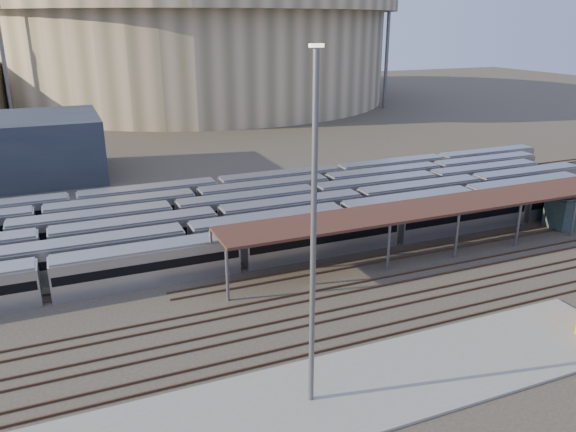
{
  "coord_description": "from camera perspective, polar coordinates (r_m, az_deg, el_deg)",
  "views": [
    {
      "loc": [
        -20.76,
        -43.64,
        24.46
      ],
      "look_at": [
        2.47,
        12.0,
        3.4
      ],
      "focal_mm": 35.0,
      "sensor_mm": 36.0,
      "label": 1
    }
  ],
  "objects": [
    {
      "name": "ground",
      "position": [
        54.16,
        2.5,
        -7.61
      ],
      "size": [
        420.0,
        420.0,
        0.0
      ],
      "primitive_type": "plane",
      "color": "#383026",
      "rests_on": "ground"
    },
    {
      "name": "floodlight_0",
      "position": [
        153.96,
        -27.2,
        15.82
      ],
      "size": [
        4.0,
        1.0,
        38.4
      ],
      "color": "#5A5A60",
      "rests_on": "ground"
    },
    {
      "name": "inspection_shed",
      "position": [
        66.91,
        18.39,
        1.32
      ],
      "size": [
        60.3,
        6.0,
        5.3
      ],
      "color": "#5A5A60",
      "rests_on": "ground"
    },
    {
      "name": "yard_light_pole",
      "position": [
        34.26,
        2.59,
        -2.41
      ],
      "size": [
        0.81,
        0.36,
        23.07
      ],
      "color": "#5A5A60",
      "rests_on": "apron"
    },
    {
      "name": "subway_trains",
      "position": [
        67.86,
        -8.4,
        -0.47
      ],
      "size": [
        120.19,
        23.9,
        3.6
      ],
      "color": "#B0B0B5",
      "rests_on": "ground"
    },
    {
      "name": "apron",
      "position": [
        40.76,
        5.18,
        -17.53
      ],
      "size": [
        50.0,
        9.0,
        0.2
      ],
      "primitive_type": "cube",
      "color": "gray",
      "rests_on": "ground"
    },
    {
      "name": "floodlight_2",
      "position": [
        169.95,
        10.11,
        17.69
      ],
      "size": [
        4.0,
        1.0,
        38.4
      ],
      "color": "#5A5A60",
      "rests_on": "ground"
    },
    {
      "name": "stadium",
      "position": [
        189.42,
        -9.04,
        16.61
      ],
      "size": [
        124.0,
        124.0,
        32.5
      ],
      "color": "tan",
      "rests_on": "ground"
    },
    {
      "name": "empty_tracks",
      "position": [
        50.17,
        4.96,
        -9.88
      ],
      "size": [
        170.0,
        9.62,
        0.18
      ],
      "color": "#4C3323",
      "rests_on": "ground"
    },
    {
      "name": "floodlight_3",
      "position": [
        203.96,
        -20.57,
        17.03
      ],
      "size": [
        4.0,
        1.0,
        38.4
      ],
      "color": "#5A5A60",
      "rests_on": "ground"
    }
  ]
}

